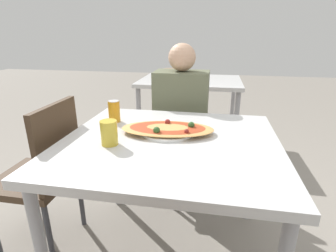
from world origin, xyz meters
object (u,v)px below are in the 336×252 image
object	(u,v)px
soda_can	(114,111)
drink_glass	(109,133)
dining_table	(170,153)
person_seated	(181,110)
chair_far_seated	(182,128)
pizza_main	(168,129)
chair_side_left	(44,170)

from	to	relation	value
soda_can	drink_glass	bearing A→B (deg)	-72.70
dining_table	person_seated	size ratio (longest dim) A/B	0.91
chair_far_seated	pizza_main	xyz separation A→B (m)	(0.01, -0.72, 0.25)
chair_side_left	soda_can	distance (m)	0.51
chair_far_seated	drink_glass	size ratio (longest dim) A/B	7.61
chair_side_left	drink_glass	bearing A→B (deg)	-101.52
chair_side_left	pizza_main	size ratio (longest dim) A/B	1.76
chair_side_left	pizza_main	world-z (taller)	chair_side_left
dining_table	person_seated	distance (m)	0.69
chair_side_left	drink_glass	world-z (taller)	chair_side_left
dining_table	chair_far_seated	xyz separation A→B (m)	(-0.04, 0.81, -0.16)
soda_can	drink_glass	world-z (taller)	soda_can
person_seated	pizza_main	xyz separation A→B (m)	(0.01, -0.61, 0.07)
soda_can	dining_table	bearing A→B (deg)	-29.82
dining_table	pizza_main	world-z (taller)	pizza_main
soda_can	drink_glass	xyz separation A→B (m)	(0.10, -0.32, -0.00)
dining_table	chair_far_seated	distance (m)	0.82
chair_far_seated	soda_can	bearing A→B (deg)	61.46
person_seated	drink_glass	world-z (taller)	person_seated
dining_table	chair_far_seated	size ratio (longest dim) A/B	1.19
dining_table	drink_glass	xyz separation A→B (m)	(-0.26, -0.11, 0.13)
pizza_main	chair_far_seated	bearing A→B (deg)	90.91
pizza_main	soda_can	world-z (taller)	soda_can
chair_far_seated	pizza_main	world-z (taller)	chair_far_seated
chair_far_seated	chair_side_left	size ratio (longest dim) A/B	1.00
person_seated	drink_glass	xyz separation A→B (m)	(-0.23, -0.80, 0.11)
drink_glass	person_seated	bearing A→B (deg)	74.19
chair_far_seated	drink_glass	world-z (taller)	chair_far_seated
pizza_main	drink_glass	world-z (taller)	drink_glass
dining_table	pizza_main	bearing A→B (deg)	107.73
dining_table	soda_can	world-z (taller)	soda_can
chair_far_seated	soda_can	xyz separation A→B (m)	(-0.33, -0.60, 0.30)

